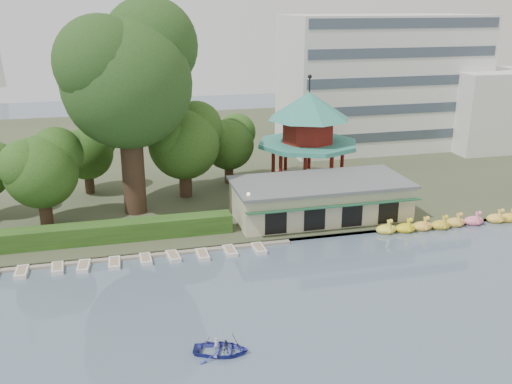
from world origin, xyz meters
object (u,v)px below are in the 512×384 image
object	(u,v)px
dock	(109,258)
rowboat_with_passengers	(221,346)
boathouse	(320,198)
big_tree	(128,72)
pavilion	(308,130)

from	to	relation	value
dock	rowboat_with_passengers	xyz separation A→B (m)	(7.18, -16.97, 0.42)
dock	boathouse	bearing A→B (deg)	12.24
boathouse	big_tree	bearing A→B (deg)	161.65
boathouse	rowboat_with_passengers	size ratio (longest dim) A/B	3.10
pavilion	big_tree	xyz separation A→B (m)	(-20.82, -3.78, 7.95)
dock	rowboat_with_passengers	distance (m)	18.43
pavilion	rowboat_with_passengers	world-z (taller)	pavilion
pavilion	big_tree	distance (m)	22.60
boathouse	big_tree	distance (m)	23.74
pavilion	rowboat_with_passengers	bearing A→B (deg)	-117.91
big_tree	dock	bearing A→B (deg)	-106.11
dock	rowboat_with_passengers	size ratio (longest dim) A/B	5.67
boathouse	pavilion	bearing A→B (deg)	78.72
boathouse	big_tree	world-z (taller)	big_tree
dock	pavilion	size ratio (longest dim) A/B	2.52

